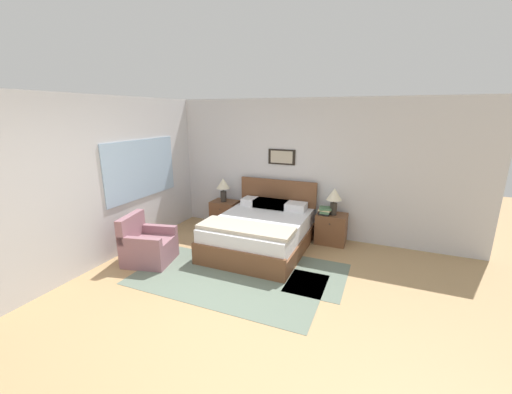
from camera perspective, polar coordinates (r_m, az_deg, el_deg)
name	(u,v)px	position (r m, az deg, el deg)	size (l,w,h in m)	color
ground_plane	(209,317)	(4.02, -8.61, -20.69)	(16.00, 16.00, 0.00)	tan
wall_back	(288,168)	(6.14, 5.83, 5.33)	(6.93, 0.09, 2.60)	silver
wall_left	(139,173)	(5.97, -20.52, 4.17)	(0.08, 5.42, 2.60)	silver
area_rug_main	(226,280)	(4.70, -5.54, -14.73)	(2.74, 1.40, 0.01)	slate
area_rug_bedside	(319,277)	(4.84, 11.31, -14.05)	(0.78, 1.16, 0.01)	slate
bed	(261,231)	(5.54, 0.85, -6.23)	(1.54, 1.91, 1.07)	brown
armchair	(147,246)	(5.38, -19.16, -8.41)	(0.82, 0.79, 0.78)	#8E606B
nightstand_near_window	(225,214)	(6.62, -5.66, -3.08)	(0.54, 0.43, 0.56)	brown
nightstand_by_door	(331,229)	(5.94, 13.51, -5.60)	(0.54, 0.43, 0.56)	brown
table_lamp_near_window	(223,186)	(6.45, -5.99, 2.08)	(0.27, 0.27, 0.49)	#2D2823
table_lamp_by_door	(334,197)	(5.74, 14.04, 0.06)	(0.27, 0.27, 0.49)	#2D2823
book_thick_bottom	(325,213)	(5.83, 12.45, -2.88)	(0.23, 0.25, 0.03)	#232328
book_hardcover_middle	(325,211)	(5.82, 12.47, -2.56)	(0.18, 0.28, 0.03)	#4C7551
book_novel_upper	(325,210)	(5.81, 12.48, -2.27)	(0.23, 0.24, 0.03)	beige
book_slim_near_top	(325,208)	(5.80, 12.50, -2.01)	(0.25, 0.25, 0.03)	#4C7551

